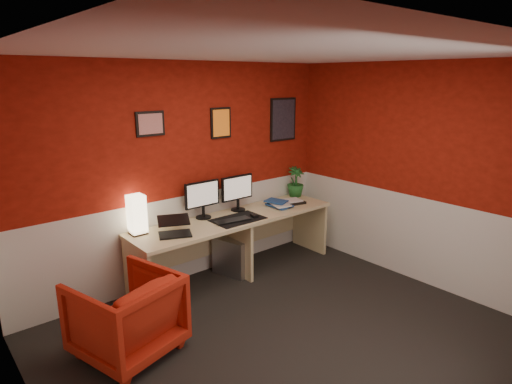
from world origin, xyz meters
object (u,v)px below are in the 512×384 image
object	(u,v)px
zen_tray	(290,202)
potted_plant	(295,182)
laptop	(175,225)
monitor_right	(238,187)
pc_tower	(231,257)
desk	(236,246)
shoji_lamp	(137,216)
monitor_left	(203,194)
armchair	(126,315)

from	to	relation	value
zen_tray	potted_plant	size ratio (longest dim) A/B	0.86
laptop	monitor_right	bearing A→B (deg)	38.71
monitor_right	potted_plant	bearing A→B (deg)	0.45
laptop	monitor_right	world-z (taller)	monitor_right
pc_tower	desk	bearing A→B (deg)	-52.64
potted_plant	shoji_lamp	bearing A→B (deg)	179.86
monitor_left	zen_tray	xyz separation A→B (m)	(1.20, -0.21, -0.28)
desk	monitor_left	xyz separation A→B (m)	(-0.32, 0.21, 0.66)
zen_tray	armchair	size ratio (longest dim) A/B	0.44
zen_tray	monitor_right	bearing A→B (deg)	164.52
pc_tower	armchair	world-z (taller)	armchair
shoji_lamp	armchair	distance (m)	1.14
desk	zen_tray	xyz separation A→B (m)	(0.88, -0.00, 0.38)
shoji_lamp	pc_tower	world-z (taller)	shoji_lamp
potted_plant	pc_tower	size ratio (longest dim) A/B	0.91
shoji_lamp	monitor_right	world-z (taller)	monitor_right
potted_plant	laptop	bearing A→B (deg)	-172.20
potted_plant	pc_tower	xyz separation A→B (m)	(-1.23, -0.16, -0.71)
desk	monitor_right	xyz separation A→B (m)	(0.18, 0.19, 0.66)
desk	zen_tray	distance (m)	0.96
desk	zen_tray	bearing A→B (deg)	-0.04
shoji_lamp	monitor_right	bearing A→B (deg)	-0.59
shoji_lamp	armchair	xyz separation A→B (m)	(-0.53, -0.83, -0.57)
zen_tray	potted_plant	bearing A→B (deg)	34.12
desk	laptop	xyz separation A→B (m)	(-0.86, -0.08, 0.47)
shoji_lamp	monitor_right	distance (m)	1.32
shoji_lamp	laptop	xyz separation A→B (m)	(0.28, -0.29, -0.09)
zen_tray	potted_plant	world-z (taller)	potted_plant
monitor_right	pc_tower	world-z (taller)	monitor_right
monitor_left	armchair	size ratio (longest dim) A/B	0.74
monitor_right	potted_plant	xyz separation A→B (m)	(1.00, 0.01, -0.09)
shoji_lamp	potted_plant	bearing A→B (deg)	-0.14
desk	monitor_left	bearing A→B (deg)	145.89
desk	shoji_lamp	world-z (taller)	shoji_lamp
shoji_lamp	armchair	size ratio (longest dim) A/B	0.51
monitor_left	potted_plant	xyz separation A→B (m)	(1.50, -0.01, -0.09)
armchair	potted_plant	bearing A→B (deg)	-178.98
armchair	desk	bearing A→B (deg)	-174.59
pc_tower	armchair	xyz separation A→B (m)	(-1.61, -0.66, 0.13)
laptop	monitor_left	world-z (taller)	monitor_left
shoji_lamp	potted_plant	distance (m)	2.32
laptop	monitor_right	distance (m)	1.09
laptop	zen_tray	xyz separation A→B (m)	(1.74, 0.08, -0.09)
zen_tray	pc_tower	bearing A→B (deg)	177.57
desk	monitor_left	distance (m)	0.76
shoji_lamp	laptop	world-z (taller)	shoji_lamp
monitor_left	pc_tower	xyz separation A→B (m)	(0.27, -0.17, -0.80)
zen_tray	pc_tower	size ratio (longest dim) A/B	0.78
zen_tray	shoji_lamp	bearing A→B (deg)	174.10
shoji_lamp	monitor_left	world-z (taller)	monitor_left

